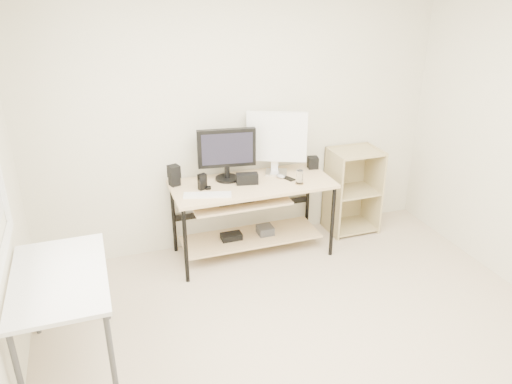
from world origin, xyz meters
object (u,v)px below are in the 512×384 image
object	(u,v)px
white_imac	(277,139)
side_table	(60,286)
desk	(250,203)
shelf_unit	(351,189)
black_monitor	(227,151)
audio_controller	(202,182)

from	to	relation	value
white_imac	side_table	bearing A→B (deg)	-124.76
desk	white_imac	bearing A→B (deg)	24.41
side_table	shelf_unit	xyz separation A→B (m)	(2.83, 1.22, -0.22)
desk	side_table	world-z (taller)	same
black_monitor	audio_controller	distance (m)	0.38
side_table	audio_controller	world-z (taller)	audio_controller
side_table	black_monitor	world-z (taller)	black_monitor
desk	black_monitor	xyz separation A→B (m)	(-0.17, 0.15, 0.49)
shelf_unit	black_monitor	world-z (taller)	black_monitor
side_table	shelf_unit	bearing A→B (deg)	23.33
side_table	black_monitor	distance (m)	1.94
side_table	black_monitor	bearing A→B (deg)	39.12
desk	white_imac	size ratio (longest dim) A/B	2.46
shelf_unit	black_monitor	bearing A→B (deg)	-179.36
side_table	audio_controller	size ratio (longest dim) A/B	6.74
desk	black_monitor	distance (m)	0.54
shelf_unit	white_imac	size ratio (longest dim) A/B	1.48
desk	side_table	xyz separation A→B (m)	(-1.65, -1.06, 0.13)
desk	shelf_unit	size ratio (longest dim) A/B	1.67
side_table	desk	bearing A→B (deg)	32.65
side_table	black_monitor	xyz separation A→B (m)	(1.48, 1.21, 0.36)
shelf_unit	audio_controller	distance (m)	1.67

